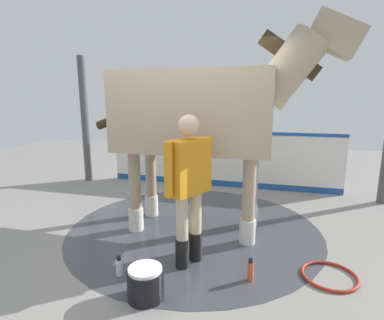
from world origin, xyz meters
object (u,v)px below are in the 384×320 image
object	(u,v)px
handler	(189,181)
bottle_shampoo	(119,267)
hose_coil	(329,276)
horse	(203,113)
bottle_spray	(250,271)
wash_bucket	(146,283)

from	to	relation	value
handler	bottle_shampoo	bearing A→B (deg)	62.15
bottle_shampoo	hose_coil	xyz separation A→B (m)	(0.47, -2.10, -0.08)
handler	hose_coil	xyz separation A→B (m)	(0.07, -1.46, -0.92)
horse	handler	distance (m)	1.14
handler	bottle_shampoo	xyz separation A→B (m)	(-0.40, 0.64, -0.84)
handler	bottle_spray	xyz separation A→B (m)	(-0.18, -0.68, -0.83)
handler	bottle_spray	world-z (taller)	handler
wash_bucket	bottle_shampoo	distance (m)	0.49
hose_coil	horse	bearing A→B (deg)	60.28
bottle_spray	handler	bearing A→B (deg)	75.09
bottle_shampoo	hose_coil	distance (m)	2.16
bottle_shampoo	handler	bearing A→B (deg)	-57.60
handler	wash_bucket	xyz separation A→B (m)	(-0.68, 0.24, -0.79)
wash_bucket	bottle_shampoo	world-z (taller)	wash_bucket
horse	bottle_shampoo	xyz separation A→B (m)	(-1.33, 0.60, -1.51)
wash_bucket	hose_coil	distance (m)	1.86
bottle_spray	horse	bearing A→B (deg)	32.93
horse	handler	bearing A→B (deg)	-86.34
wash_bucket	horse	bearing A→B (deg)	-7.07
horse	wash_bucket	world-z (taller)	horse
horse	wash_bucket	bearing A→B (deg)	-95.80
bottle_spray	bottle_shampoo	bearing A→B (deg)	99.69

